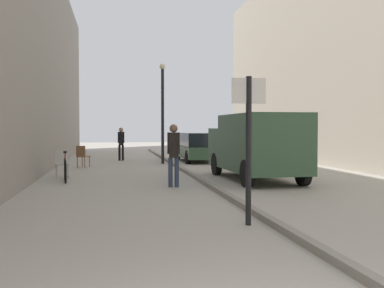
% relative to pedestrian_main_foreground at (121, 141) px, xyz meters
% --- Properties ---
extents(ground_plane, '(80.00, 80.00, 0.00)m').
position_rel_pedestrian_main_foreground_xyz_m(ground_plane, '(0.73, -9.40, -1.00)').
color(ground_plane, '#A8A093').
extents(kerb_strip, '(0.16, 40.00, 0.12)m').
position_rel_pedestrian_main_foreground_xyz_m(kerb_strip, '(2.31, -9.40, -0.94)').
color(kerb_strip, gray).
rests_on(kerb_strip, ground_plane).
extents(pedestrian_main_foreground, '(0.34, 0.23, 1.73)m').
position_rel_pedestrian_main_foreground_xyz_m(pedestrian_main_foreground, '(0.00, 0.00, 0.00)').
color(pedestrian_main_foreground, black).
rests_on(pedestrian_main_foreground, ground_plane).
extents(pedestrian_mid_block, '(0.35, 0.25, 1.81)m').
position_rel_pedestrian_main_foreground_xyz_m(pedestrian_mid_block, '(1.29, -11.13, 0.05)').
color(pedestrian_mid_block, '#2D3851').
rests_on(pedestrian_mid_block, ground_plane).
extents(delivery_van, '(2.06, 5.10, 2.14)m').
position_rel_pedestrian_main_foreground_xyz_m(delivery_van, '(4.18, -9.82, 0.16)').
color(delivery_van, '#335138').
rests_on(delivery_van, ground_plane).
extents(parked_car, '(1.94, 4.25, 1.45)m').
position_rel_pedestrian_main_foreground_xyz_m(parked_car, '(3.87, -1.37, -0.29)').
color(parked_car, '#335138').
rests_on(parked_car, ground_plane).
extents(street_sign_post, '(0.60, 0.10, 2.60)m').
position_rel_pedestrian_main_foreground_xyz_m(street_sign_post, '(1.90, -16.43, 0.55)').
color(street_sign_post, black).
rests_on(street_sign_post, ground_plane).
extents(lamp_post, '(0.28, 0.28, 4.76)m').
position_rel_pedestrian_main_foreground_xyz_m(lamp_post, '(1.91, -2.54, 1.72)').
color(lamp_post, black).
rests_on(lamp_post, ground_plane).
extents(bicycle_leaning, '(0.26, 1.77, 0.98)m').
position_rel_pedestrian_main_foreground_xyz_m(bicycle_leaning, '(-1.93, -9.20, -0.62)').
color(bicycle_leaning, black).
rests_on(bicycle_leaning, ground_plane).
extents(cafe_chair_near_window, '(0.52, 0.52, 0.94)m').
position_rel_pedestrian_main_foreground_xyz_m(cafe_chair_near_window, '(-2.17, -7.89, -0.45)').
color(cafe_chair_near_window, '#B7B2A8').
rests_on(cafe_chair_near_window, ground_plane).
extents(cafe_chair_by_doorway, '(0.60, 0.60, 0.94)m').
position_rel_pedestrian_main_foreground_xyz_m(cafe_chair_by_doorway, '(-1.73, -4.00, -0.45)').
color(cafe_chair_by_doorway, brown).
rests_on(cafe_chair_by_doorway, ground_plane).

